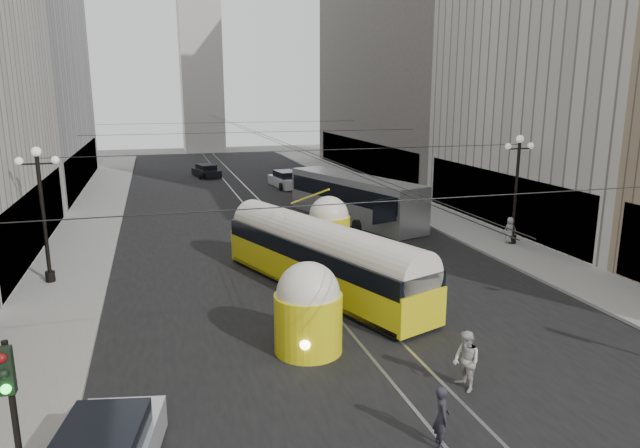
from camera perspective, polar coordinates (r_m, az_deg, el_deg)
road at (r=44.31m, az=-6.12°, el=1.40°), size 20.00×85.00×0.02m
sidewalk_left at (r=47.31m, az=-21.36°, el=1.41°), size 4.00×72.00×0.15m
sidewalk_right at (r=50.96m, az=6.58°, el=3.01°), size 4.00×72.00×0.15m
rail_left at (r=44.19m, az=-7.08°, el=1.34°), size 0.12×85.00×0.04m
rail_right at (r=44.44m, az=-5.17°, el=1.46°), size 0.12×85.00×0.04m
building_right_far at (r=64.82m, az=9.58°, el=19.47°), size 12.60×32.60×32.60m
distant_tower at (r=90.76m, az=-11.91°, el=16.66°), size 6.00×6.00×31.36m
lamppost_left_mid at (r=29.18m, az=-26.01°, el=1.52°), size 1.86×0.44×6.37m
lamppost_right_mid at (r=35.04m, az=19.06°, el=3.87°), size 1.86×0.44×6.37m
signal_left at (r=12.43m, az=-28.41°, el=-16.15°), size 0.28×0.45×4.40m
catenary at (r=42.54m, az=-5.91°, el=8.93°), size 25.00×72.00×0.23m
streetcar at (r=25.95m, az=0.10°, el=-3.28°), size 6.77×14.32×3.30m
city_bus at (r=40.16m, az=3.45°, el=2.75°), size 6.29×12.91×3.16m
sedan_white_far at (r=54.61m, az=-3.40°, el=4.42°), size 2.66×5.17×1.56m
sedan_dark_far at (r=62.34m, az=-11.30°, el=5.19°), size 2.90×4.61×1.35m
pedestrian_crossing_a at (r=15.65m, az=12.06°, el=-18.35°), size 0.55×0.70×1.70m
pedestrian_crossing_b at (r=18.36m, az=14.40°, el=-13.15°), size 0.75×0.95×1.89m
pedestrian_sidewalk_right at (r=35.57m, az=18.48°, el=-0.58°), size 0.82×0.56×1.57m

